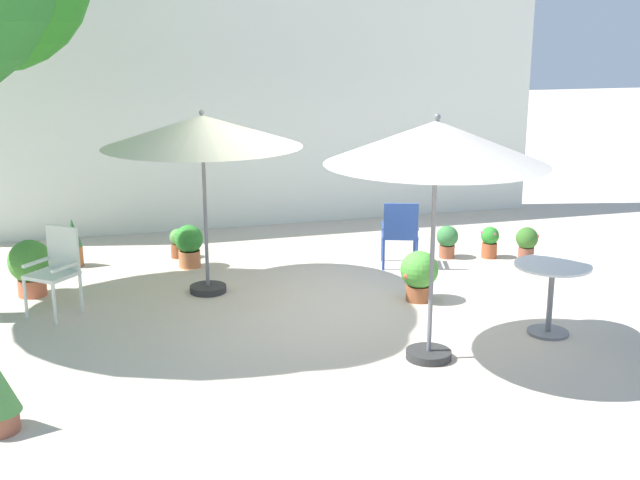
{
  "coord_description": "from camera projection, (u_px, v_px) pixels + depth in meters",
  "views": [
    {
      "loc": [
        -2.48,
        -8.25,
        3.06
      ],
      "look_at": [
        0.0,
        0.17,
        0.76
      ],
      "focal_mm": 44.81,
      "sensor_mm": 36.0,
      "label": 1
    }
  ],
  "objects": [
    {
      "name": "ground_plane",
      "position": [
        324.0,
        308.0,
        9.11
      ],
      "size": [
        60.0,
        60.0,
        0.0
      ],
      "primitive_type": "plane",
      "color": "beige"
    },
    {
      "name": "villa_facade",
      "position": [
        246.0,
        66.0,
        12.43
      ],
      "size": [
        9.86,
        0.3,
        5.08
      ],
      "primitive_type": "cube",
      "color": "white",
      "rests_on": "ground"
    },
    {
      "name": "patio_umbrella_0",
      "position": [
        202.0,
        132.0,
        9.17
      ],
      "size": [
        2.32,
        2.32,
        2.19
      ],
      "color": "#2D2D2D",
      "rests_on": "ground"
    },
    {
      "name": "patio_umbrella_1",
      "position": [
        436.0,
        145.0,
        7.18
      ],
      "size": [
        2.05,
        2.05,
        2.35
      ],
      "color": "#2D2D2D",
      "rests_on": "ground"
    },
    {
      "name": "cafe_table_0",
      "position": [
        551.0,
        285.0,
        8.2
      ],
      "size": [
        0.78,
        0.78,
        0.75
      ],
      "color": "silver",
      "rests_on": "ground"
    },
    {
      "name": "patio_chair_0",
      "position": [
        57.0,
        265.0,
        8.8
      ],
      "size": [
        0.63,
        0.63,
        0.98
      ],
      "color": "silver",
      "rests_on": "ground"
    },
    {
      "name": "patio_chair_1",
      "position": [
        400.0,
        230.0,
        10.54
      ],
      "size": [
        0.6,
        0.59,
        0.9
      ],
      "color": "#2C4895",
      "rests_on": "ground"
    },
    {
      "name": "potted_plant_0",
      "position": [
        189.0,
        244.0,
        10.62
      ],
      "size": [
        0.38,
        0.38,
        0.58
      ],
      "color": "#CB7445",
      "rests_on": "ground"
    },
    {
      "name": "potted_plant_1",
      "position": [
        490.0,
        241.0,
        11.08
      ],
      "size": [
        0.26,
        0.25,
        0.44
      ],
      "color": "#B1542F",
      "rests_on": "ground"
    },
    {
      "name": "potted_plant_2",
      "position": [
        419.0,
        273.0,
        9.28
      ],
      "size": [
        0.44,
        0.44,
        0.6
      ],
      "color": "#9E5431",
      "rests_on": "ground"
    },
    {
      "name": "potted_plant_3",
      "position": [
        447.0,
        240.0,
        11.07
      ],
      "size": [
        0.3,
        0.3,
        0.45
      ],
      "color": "#A65537",
      "rests_on": "ground"
    },
    {
      "name": "potted_plant_5",
      "position": [
        178.0,
        243.0,
        11.09
      ],
      "size": [
        0.23,
        0.23,
        0.41
      ],
      "color": "brown",
      "rests_on": "ground"
    },
    {
      "name": "potted_plant_6",
      "position": [
        527.0,
        242.0,
        10.9
      ],
      "size": [
        0.3,
        0.3,
        0.47
      ],
      "color": "brown",
      "rests_on": "ground"
    },
    {
      "name": "potted_plant_7",
      "position": [
        73.0,
        243.0,
        10.65
      ],
      "size": [
        0.24,
        0.24,
        0.65
      ],
      "color": "#B96535",
      "rests_on": "ground"
    },
    {
      "name": "potted_plant_8",
      "position": [
        30.0,
        265.0,
        9.45
      ],
      "size": [
        0.51,
        0.51,
        0.68
      ],
      "color": "#CF6645",
      "rests_on": "ground"
    }
  ]
}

